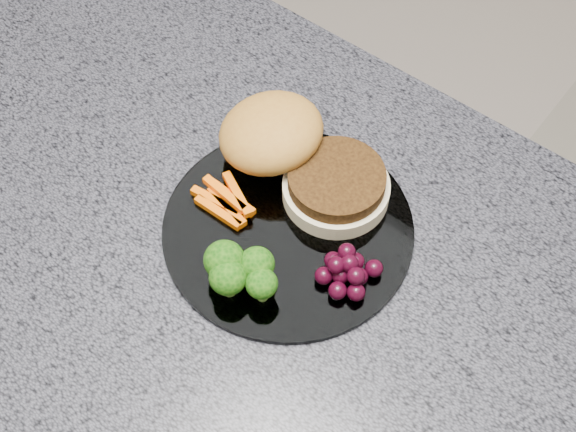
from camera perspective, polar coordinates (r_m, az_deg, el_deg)
The scene contains 7 objects.
island_cabinet at distance 1.25m, azimuth -2.52°, elevation -12.96°, with size 1.20×0.60×0.86m, color brown.
countertop at distance 0.85m, azimuth -3.64°, elevation -2.07°, with size 1.20×0.60×0.04m, color #4A4A53.
plate at distance 0.83m, azimuth 0.00°, elevation -0.88°, with size 0.26×0.26×0.01m, color white.
burger at distance 0.85m, azimuth 0.41°, elevation 4.43°, with size 0.22×0.13×0.06m.
carrot_sticks at distance 0.84m, azimuth -4.44°, elevation 1.06°, with size 0.07×0.05×0.02m.
broccoli at distance 0.77m, azimuth -3.52°, elevation -3.83°, with size 0.08×0.06×0.05m.
grape_bunch at distance 0.78m, azimuth 4.24°, elevation -3.96°, with size 0.06×0.06×0.03m.
Camera 1 is at (0.31, -0.32, 1.60)m, focal length 50.00 mm.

